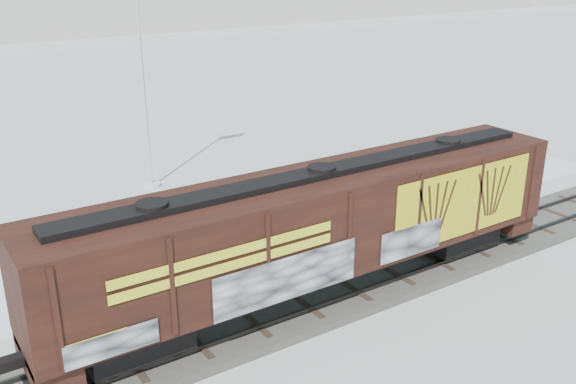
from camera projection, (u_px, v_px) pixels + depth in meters
ground at (347, 292)px, 22.81m from camera, size 500.00×500.00×0.00m
rail_track at (347, 288)px, 22.75m from camera, size 50.00×3.40×0.43m
parking_strip at (243, 222)px, 28.66m from camera, size 40.00×8.00×0.03m
hopper_railcar at (321, 225)px, 21.15m from camera, size 19.14×3.06×4.40m
flagpole at (148, 109)px, 31.65m from camera, size 2.30×0.90×11.11m
car_silver at (87, 234)px, 25.56m from camera, size 4.75×2.66×1.52m
car_white at (174, 220)px, 26.98m from camera, size 4.58×2.61×1.43m
car_dark at (383, 174)px, 32.82m from camera, size 4.38×1.85×1.26m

